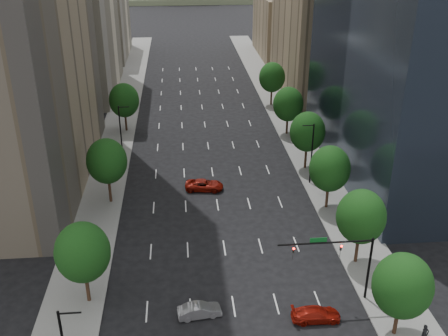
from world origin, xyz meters
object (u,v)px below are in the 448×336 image
object	(u,v)px
traffic_signal	(345,256)
car_silver	(199,310)
car_red_far	(204,185)
car_red_near	(316,314)

from	to	relation	value
traffic_signal	car_silver	bearing A→B (deg)	-175.54
traffic_signal	car_red_far	size ratio (longest dim) A/B	1.74
traffic_signal	car_red_far	distance (m)	27.58
traffic_signal	car_silver	world-z (taller)	traffic_signal
traffic_signal	car_red_near	distance (m)	6.03
traffic_signal	car_silver	xyz separation A→B (m)	(-13.87, -1.08, -4.50)
traffic_signal	car_red_far	bearing A→B (deg)	116.19
car_silver	car_red_far	xyz separation A→B (m)	(1.85, 25.51, 0.05)
traffic_signal	car_silver	distance (m)	14.62
car_red_far	traffic_signal	bearing A→B (deg)	-146.69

